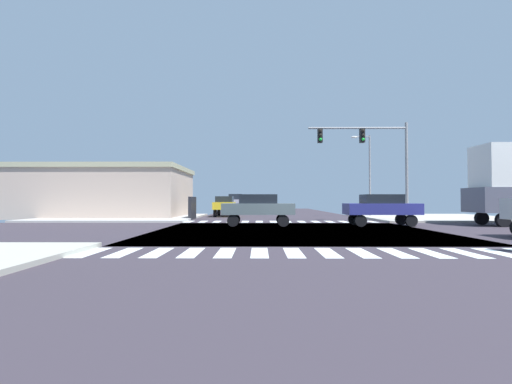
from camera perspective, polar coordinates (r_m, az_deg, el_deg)
name	(u,v)px	position (r m, az deg, el deg)	size (l,w,h in m)	color
ground	(294,231)	(17.78, 6.23, -6.37)	(90.00, 90.00, 0.05)	#352E37
sidewalk_corner_ne	(434,217)	(33.13, 27.02, -3.71)	(12.00, 12.00, 0.14)	#B2ADA3
sidewalk_corner_nw	(127,217)	(31.72, -20.30, -3.88)	(12.00, 12.00, 0.14)	#ABA8A5
crosswalk_near	(311,253)	(10.55, 8.88, -9.72)	(13.50, 2.00, 0.01)	white
crosswalk_far	(280,222)	(25.02, 3.98, -4.83)	(13.50, 2.00, 0.01)	white
traffic_signal_mast	(369,148)	(26.42, 17.94, 6.82)	(7.09, 0.55, 7.09)	gray
street_lamp	(367,168)	(33.42, 17.59, 3.80)	(1.78, 0.32, 7.41)	gray
bank_building	(101,192)	(34.66, -23.85, 0.00)	(16.68, 9.42, 4.51)	#BDA594
sedan_farside_2	(258,207)	(21.13, 0.36, -2.47)	(4.30, 1.80, 1.88)	black
sedan_crossing_3	(225,204)	(33.11, -5.11, -2.03)	(1.80, 4.30, 1.88)	black
pickup_leading_1	(236,202)	(48.90, -3.30, -1.59)	(2.00, 5.10, 2.35)	black
sedan_trailing_4	(381,207)	(22.38, 19.72, -2.33)	(4.30, 1.80, 1.88)	black
sedan_middle_5	(257,203)	(44.09, 0.19, -1.85)	(1.80, 4.30, 1.88)	black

